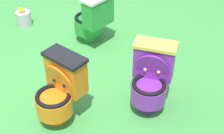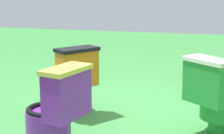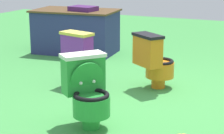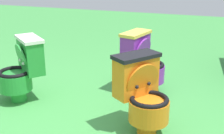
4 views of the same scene
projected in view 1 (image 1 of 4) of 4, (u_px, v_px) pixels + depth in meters
name	position (u px, v px, depth m)	size (l,w,h in m)	color
ground	(55.00, 85.00, 4.00)	(14.00, 14.00, 0.00)	#429947
toilet_purple	(151.00, 77.00, 3.52)	(0.51, 0.58, 0.73)	purple
toilet_orange	(60.00, 89.00, 3.37)	(0.62, 0.63, 0.73)	orange
toilet_green	(93.00, 18.00, 4.52)	(0.64, 0.62, 0.73)	green
lemon_bucket	(24.00, 18.00, 5.04)	(0.22, 0.22, 0.28)	#B7B7BF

